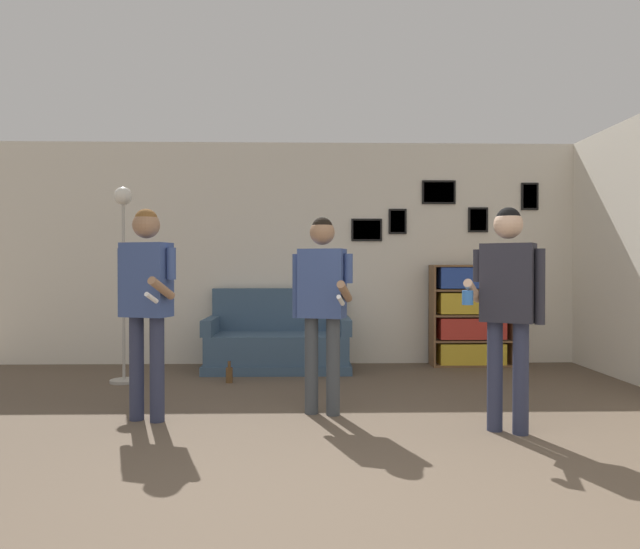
{
  "coord_description": "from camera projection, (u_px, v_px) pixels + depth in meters",
  "views": [
    {
      "loc": [
        -0.3,
        -2.47,
        1.19
      ],
      "look_at": [
        -0.2,
        2.24,
        1.12
      ],
      "focal_mm": 32.0,
      "sensor_mm": 36.0,
      "label": 1
    }
  ],
  "objects": [
    {
      "name": "person_watcher_holding_cup",
      "position": [
        508.0,
        295.0,
        4.06
      ],
      "size": [
        0.58,
        0.36,
        1.61
      ],
      "color": "#2D334C",
      "rests_on": "ground_plane"
    },
    {
      "name": "bookshelf",
      "position": [
        471.0,
        315.0,
        6.82
      ],
      "size": [
        0.96,
        0.3,
        1.21
      ],
      "color": "brown",
      "rests_on": "ground_plane"
    },
    {
      "name": "bottle_on_floor",
      "position": [
        229.0,
        374.0,
        5.82
      ],
      "size": [
        0.07,
        0.07,
        0.22
      ],
      "color": "brown",
      "rests_on": "ground_plane"
    },
    {
      "name": "wall_back",
      "position": [
        332.0,
        253.0,
        6.99
      ],
      "size": [
        8.36,
        0.08,
        2.7
      ],
      "color": "silver",
      "rests_on": "ground_plane"
    },
    {
      "name": "person_player_foreground_left",
      "position": [
        146.0,
        291.0,
        4.37
      ],
      "size": [
        0.48,
        0.54,
        1.63
      ],
      "color": "#2D334C",
      "rests_on": "ground_plane"
    },
    {
      "name": "floor_lamp",
      "position": [
        123.0,
        254.0,
        5.82
      ],
      "size": [
        0.28,
        0.28,
        2.0
      ],
      "color": "#ADA89E",
      "rests_on": "ground_plane"
    },
    {
      "name": "couch",
      "position": [
        278.0,
        343.0,
        6.58
      ],
      "size": [
        1.65,
        0.8,
        0.93
      ],
      "color": "#3D5670",
      "rests_on": "ground_plane"
    },
    {
      "name": "person_player_foreground_center",
      "position": [
        322.0,
        295.0,
        4.56
      ],
      "size": [
        0.48,
        0.53,
        1.58
      ],
      "color": "#3D4247",
      "rests_on": "ground_plane"
    },
    {
      "name": "ground_plane",
      "position": [
        376.0,
        537.0,
        2.5
      ],
      "size": [
        20.0,
        20.0,
        0.0
      ],
      "primitive_type": "plane",
      "color": "brown"
    }
  ]
}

